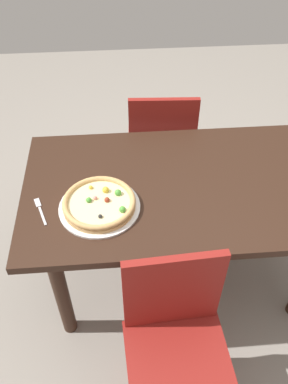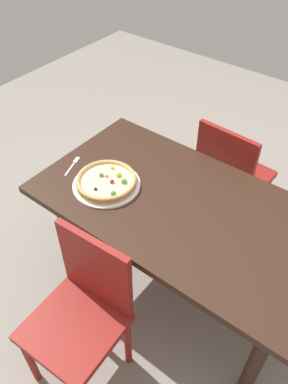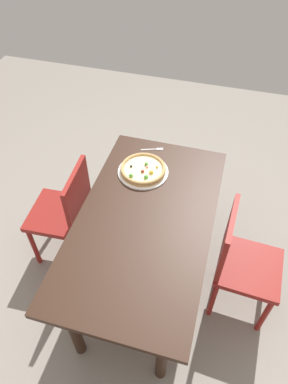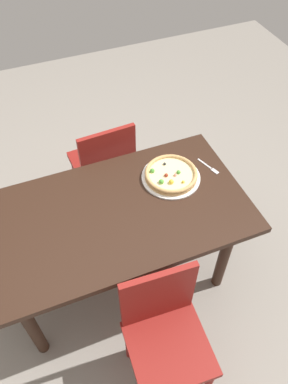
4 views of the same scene
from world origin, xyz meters
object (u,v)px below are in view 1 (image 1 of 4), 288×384
object	(u,v)px
chair_far	(161,145)
plate	(100,207)
chair_near	(176,343)
fork	(40,209)
pizza	(99,203)
dining_table	(184,200)

from	to	relation	value
chair_far	plate	xyz separation A→B (m)	(-0.35, -0.74, 0.27)
chair_far	chair_near	bearing A→B (deg)	-90.31
fork	chair_near	bearing A→B (deg)	-153.76
chair_far	fork	size ratio (longest dim) A/B	5.50
pizza	fork	xyz separation A→B (m)	(-0.26, 0.01, -0.03)
dining_table	chair_far	xyz separation A→B (m)	(-0.04, 0.62, -0.15)
chair_near	pizza	xyz separation A→B (m)	(-0.28, 0.50, 0.29)
chair_near	pizza	bearing A→B (deg)	-64.50
plate	chair_far	bearing A→B (deg)	64.60
chair_far	plate	world-z (taller)	chair_far
chair_far	pizza	size ratio (longest dim) A/B	2.84
chair_near	chair_far	size ratio (longest dim) A/B	1.00
plate	pizza	size ratio (longest dim) A/B	1.12
pizza	plate	bearing A→B (deg)	-158.13
pizza	fork	distance (m)	0.26
dining_table	fork	size ratio (longest dim) A/B	9.22
chair_far	fork	world-z (taller)	chair_far
chair_near	plate	size ratio (longest dim) A/B	2.54
chair_far	fork	distance (m)	0.99
chair_near	fork	world-z (taller)	chair_near
dining_table	chair_near	size ratio (longest dim) A/B	1.68
dining_table	chair_far	distance (m)	0.64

